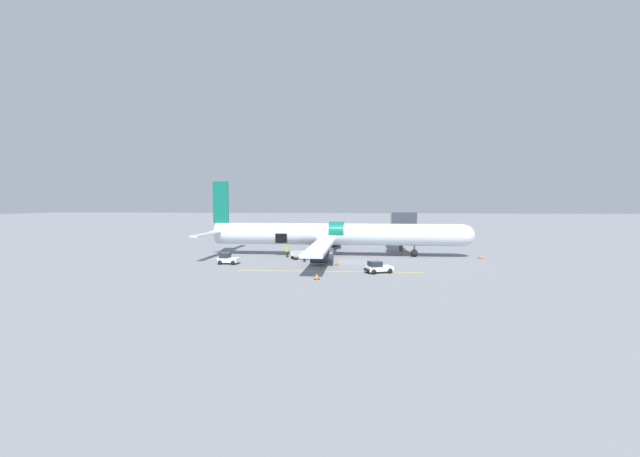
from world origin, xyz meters
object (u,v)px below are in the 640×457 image
baggage_cart_loading (301,255)px  ground_crew_loader_a (304,255)px  ground_crew_loader_b (287,251)px  baggage_tug_mid (378,268)px  suitcase_on_tarmac_upright (318,257)px  suitcase_on_tarmac_spare (314,259)px  baggage_tug_lead (228,259)px  airplane (333,235)px  ground_crew_driver (324,254)px

baggage_cart_loading → ground_crew_loader_a: (0.88, -2.51, 0.37)m
baggage_cart_loading → ground_crew_loader_b: 2.60m
ground_crew_loader_b → baggage_tug_mid: bearing=-42.1°
baggage_tug_mid → ground_crew_loader_a: bearing=142.1°
ground_crew_loader_b → suitcase_on_tarmac_upright: (4.51, -1.14, -0.62)m
suitcase_on_tarmac_upright → suitcase_on_tarmac_spare: bearing=-98.1°
baggage_tug_lead → suitcase_on_tarmac_upright: bearing=27.1°
airplane → ground_crew_driver: size_ratio=23.41×
baggage_tug_lead → suitcase_on_tarmac_upright: size_ratio=3.93×
airplane → baggage_tug_lead: bearing=-143.8°
airplane → ground_crew_loader_b: 7.16m
baggage_cart_loading → suitcase_on_tarmac_spare: bearing=-39.3°
ground_crew_loader_a → ground_crew_driver: ground_crew_loader_a is taller
ground_crew_loader_b → ground_crew_driver: ground_crew_loader_b is taller
baggage_cart_loading → ground_crew_loader_b: size_ratio=1.97×
baggage_cart_loading → suitcase_on_tarmac_upright: (2.34, 0.26, -0.25)m
airplane → suitcase_on_tarmac_upright: 4.99m
ground_crew_driver → suitcase_on_tarmac_spare: ground_crew_driver is taller
airplane → baggage_cart_loading: (-4.15, -3.99, -2.53)m
baggage_cart_loading → ground_crew_loader_a: bearing=-70.7°
airplane → baggage_cart_loading: bearing=-136.1°
airplane → baggage_tug_mid: bearing=-66.3°
airplane → ground_crew_loader_b: bearing=-157.7°
baggage_cart_loading → ground_crew_loader_b: bearing=147.3°
baggage_tug_mid → ground_crew_loader_a: 11.80m
baggage_tug_mid → suitcase_on_tarmac_spare: bearing=135.2°
suitcase_on_tarmac_spare → airplane: bearing=69.8°
baggage_tug_mid → ground_crew_loader_b: (-12.35, 11.15, 0.33)m
baggage_cart_loading → suitcase_on_tarmac_upright: 2.37m
suitcase_on_tarmac_spare → ground_crew_loader_b: bearing=144.0°
ground_crew_loader_a → ground_crew_loader_b: bearing=128.0°
baggage_tug_lead → ground_crew_driver: ground_crew_driver is taller
baggage_cart_loading → suitcase_on_tarmac_spare: (2.06, -1.69, -0.30)m
baggage_cart_loading → baggage_tug_lead: bearing=-148.1°
airplane → ground_crew_driver: airplane is taller
ground_crew_driver → suitcase_on_tarmac_upright: size_ratio=2.43×
ground_crew_loader_a → suitcase_on_tarmac_upright: (1.46, 2.77, -0.62)m
suitcase_on_tarmac_upright → ground_crew_loader_a: bearing=-117.8°
baggage_cart_loading → ground_crew_loader_b: (-2.17, 1.39, 0.37)m
ground_crew_driver → ground_crew_loader_b: bearing=155.8°
ground_crew_driver → airplane: bearing=81.1°
suitcase_on_tarmac_upright → suitcase_on_tarmac_spare: 1.96m
baggage_tug_mid → suitcase_on_tarmac_upright: bearing=128.1°
ground_crew_driver → suitcase_on_tarmac_spare: bearing=-154.9°
baggage_cart_loading → ground_crew_loader_a: 2.69m
airplane → suitcase_on_tarmac_spare: (-2.08, -5.67, -2.83)m
baggage_tug_lead → ground_crew_driver: size_ratio=1.62×
baggage_tug_mid → suitcase_on_tarmac_spare: baggage_tug_mid is taller
baggage_tug_lead → ground_crew_loader_b: 9.31m
ground_crew_loader_a → ground_crew_loader_b: (-3.05, 3.90, -0.00)m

